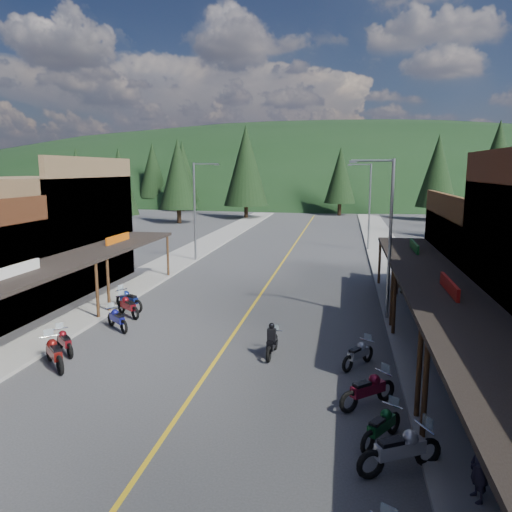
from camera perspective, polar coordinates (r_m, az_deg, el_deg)
The scene contains 31 objects.
ground at distance 19.09m, azimuth -5.69°, elevation -13.29°, with size 220.00×220.00×0.00m, color #38383A.
centerline at distance 37.93m, azimuth 2.52°, elevation -1.49°, with size 0.15×90.00×0.01m, color gold.
sidewalk_west at distance 39.98m, azimuth -9.94°, elevation -0.94°, with size 3.40×94.00×0.15m, color gray.
sidewalk_east at distance 37.80m, azimuth 15.71°, elevation -1.79°, with size 3.40×94.00×0.15m, color gray.
shop_west_3 at distance 34.02m, azimuth -23.28°, elevation 2.38°, with size 10.90×10.20×8.20m.
shop_east_3 at distance 29.95m, azimuth 27.18°, elevation -0.75°, with size 10.90×10.20×6.20m.
streetlight_1 at distance 40.74m, azimuth -6.84°, elevation 5.57°, with size 2.16×0.18×8.00m.
streetlight_2 at distance 25.14m, azimuth 14.78°, elevation 2.63°, with size 2.16×0.18×8.00m.
streetlight_3 at distance 47.01m, azimuth 12.68°, elevation 5.97°, with size 2.16×0.18×8.00m.
ridge_hill at distance 152.13m, azimuth 8.31°, elevation 7.00°, with size 310.00×140.00×60.00m, color black.
pine_0 at distance 90.74m, azimuth -19.78°, elevation 8.70°, with size 5.04×5.04×11.00m.
pine_1 at distance 91.54m, azimuth -8.41°, elevation 9.65°, with size 5.88×5.88×12.50m.
pine_2 at distance 76.33m, azimuth -1.16°, elevation 10.29°, with size 6.72×6.72×14.00m.
pine_3 at distance 82.87m, azimuth 9.62°, elevation 9.08°, with size 5.04×5.04×11.00m.
pine_4 at distance 77.98m, azimuth 20.05°, elevation 9.14°, with size 5.88×5.88×12.50m.
pine_7 at distance 99.92m, azimuth -11.72°, elevation 9.57°, with size 5.88×5.88×12.50m.
pine_8 at distance 62.91m, azimuth -15.35°, elevation 8.18°, with size 4.48×4.48×10.00m.
pine_10 at distance 70.67m, azimuth -8.90°, elevation 9.22°, with size 5.38×5.38×11.60m.
pine_11 at distance 56.91m, azimuth 25.83°, elevation 8.63°, with size 5.82×5.82×12.40m.
bike_west_7 at distance 20.78m, azimuth -22.07°, elevation -10.10°, with size 0.76×2.28×1.31m, color #61100D, non-canonical shape.
bike_west_8 at distance 22.20m, azimuth -21.04°, elevation -9.01°, with size 0.65×1.96×1.12m, color maroon, non-canonical shape.
bike_west_9 at distance 24.55m, azimuth -15.59°, elevation -6.85°, with size 0.68×2.03×1.16m, color navy, non-canonical shape.
bike_west_10 at distance 26.54m, azimuth -14.43°, elevation -5.46°, with size 0.71×2.13×1.22m, color maroon, non-canonical shape.
bike_west_11 at distance 27.69m, azimuth -14.33°, elevation -4.77°, with size 0.74×2.21×1.26m, color navy, non-canonical shape.
bike_east_5 at distance 13.76m, azimuth 16.16°, elevation -20.32°, with size 0.78×2.34×1.34m, color #AAAAAF, non-canonical shape.
bike_east_6 at distance 14.91m, azimuth 14.16°, elevation -18.17°, with size 0.66×1.97×1.13m, color #0D411B, non-canonical shape.
bike_east_7 at distance 16.77m, azimuth 12.68°, elevation -14.53°, with size 0.74×2.21×1.26m, color maroon, non-canonical shape.
bike_east_8 at distance 19.82m, azimuth 11.61°, elevation -10.79°, with size 0.66×1.99×1.13m, color #97989C, non-canonical shape.
rider_on_bike at distance 20.51m, azimuth 1.85°, elevation -9.81°, with size 0.74×1.95×1.46m.
pedestrian_east_a at distance 13.06m, azimuth 24.18°, elevation -21.24°, with size 0.57×0.37×1.56m, color #221F2E.
pedestrian_east_b at distance 30.98m, azimuth 15.79°, elevation -2.59°, with size 0.82×0.47×1.69m, color #513A33.
Camera 1 is at (4.88, -16.86, 7.51)m, focal length 35.00 mm.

